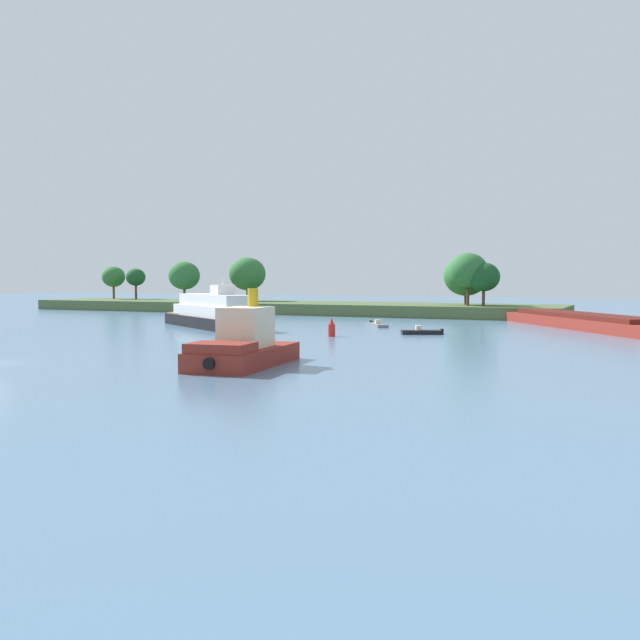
# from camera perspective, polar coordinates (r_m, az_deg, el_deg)

# --- Properties ---
(treeline_island) EXTENTS (94.39, 16.73, 9.61)m
(treeline_island) POSITION_cam_1_polar(r_m,az_deg,el_deg) (117.95, -2.62, 1.79)
(treeline_island) COLOR #4C6038
(treeline_island) RESTS_ON ground
(tugboat) EXTENTS (5.47, 10.39, 4.99)m
(tugboat) POSITION_cam_1_polar(r_m,az_deg,el_deg) (44.98, -6.34, -2.17)
(tugboat) COLOR maroon
(tugboat) RESTS_ON ground
(small_motorboat) EXTENTS (4.12, 4.94, 0.86)m
(small_motorboat) POSITION_cam_1_polar(r_m,az_deg,el_deg) (82.81, 4.71, -0.39)
(small_motorboat) COLOR slate
(small_motorboat) RESTS_ON ground
(white_riverboat) EXTENTS (20.50, 15.94, 6.39)m
(white_riverboat) POSITION_cam_1_polar(r_m,az_deg,el_deg) (81.13, -8.72, 0.55)
(white_riverboat) COLOR black
(white_riverboat) RESTS_ON ground
(fishing_skiff) EXTENTS (4.26, 3.12, 0.91)m
(fishing_skiff) POSITION_cam_1_polar(r_m,az_deg,el_deg) (71.58, 8.33, -0.97)
(fishing_skiff) COLOR black
(fishing_skiff) RESTS_ON ground
(cargo_barge) EXTENTS (24.17, 32.72, 5.84)m
(cargo_barge) POSITION_cam_1_polar(r_m,az_deg,el_deg) (82.84, 21.57, -0.11)
(cargo_barge) COLOR maroon
(cargo_barge) RESTS_ON ground
(channel_buoy_red) EXTENTS (0.70, 0.70, 1.90)m
(channel_buoy_red) POSITION_cam_1_polar(r_m,az_deg,el_deg) (67.89, 0.96, -0.69)
(channel_buoy_red) COLOR red
(channel_buoy_red) RESTS_ON ground
(channel_buoy_green) EXTENTS (0.70, 0.70, 1.90)m
(channel_buoy_green) POSITION_cam_1_polar(r_m,az_deg,el_deg) (93.65, -11.38, 0.35)
(channel_buoy_green) COLOR green
(channel_buoy_green) RESTS_ON ground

